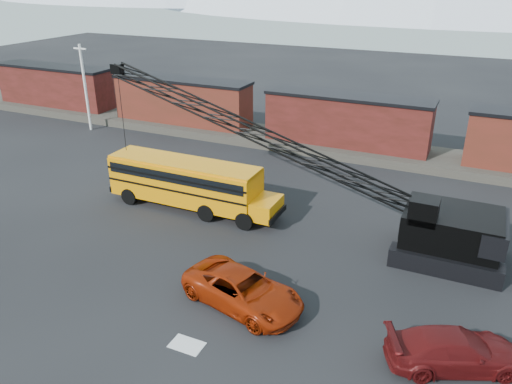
# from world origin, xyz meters

# --- Properties ---
(ground) EXTENTS (160.00, 160.00, 0.00)m
(ground) POSITION_xyz_m (0.00, 0.00, 0.00)
(ground) COLOR black
(ground) RESTS_ON ground
(gravel_berm) EXTENTS (120.00, 5.00, 0.70)m
(gravel_berm) POSITION_xyz_m (0.00, 22.00, 0.35)
(gravel_berm) COLOR #47433A
(gravel_berm) RESTS_ON ground
(boxcar_west_far) EXTENTS (13.70, 3.10, 4.17)m
(boxcar_west_far) POSITION_xyz_m (-32.00, 22.00, 2.76)
(boxcar_west_far) COLOR #571A18
(boxcar_west_far) RESTS_ON gravel_berm
(boxcar_west_near) EXTENTS (13.70, 3.10, 4.17)m
(boxcar_west_near) POSITION_xyz_m (-16.00, 22.00, 2.76)
(boxcar_west_near) COLOR #461E14
(boxcar_west_near) RESTS_ON gravel_berm
(boxcar_mid) EXTENTS (13.70, 3.10, 4.17)m
(boxcar_mid) POSITION_xyz_m (0.00, 22.00, 2.76)
(boxcar_mid) COLOR #571A18
(boxcar_mid) RESTS_ON gravel_berm
(utility_pole) EXTENTS (1.40, 0.24, 8.00)m
(utility_pole) POSITION_xyz_m (-24.00, 18.00, 4.15)
(utility_pole) COLOR silver
(utility_pole) RESTS_ON ground
(snow_patch) EXTENTS (1.40, 0.90, 0.02)m
(snow_patch) POSITION_xyz_m (0.50, -4.00, 0.01)
(snow_patch) COLOR silver
(snow_patch) RESTS_ON ground
(school_bus) EXTENTS (11.65, 2.65, 3.19)m
(school_bus) POSITION_xyz_m (-6.16, 7.18, 1.79)
(school_bus) COLOR orange
(school_bus) RESTS_ON ground
(red_pickup) EXTENTS (6.38, 4.11, 1.64)m
(red_pickup) POSITION_xyz_m (1.42, -0.57, 0.82)
(red_pickup) COLOR #902106
(red_pickup) RESTS_ON ground
(maroon_suv) EXTENTS (5.67, 4.15, 1.53)m
(maroon_suv) POSITION_xyz_m (10.56, -0.64, 0.76)
(maroon_suv) COLOR #510E0F
(maroon_suv) RESTS_ON ground
(crawler_crane) EXTENTS (23.91, 4.20, 9.03)m
(crawler_crane) POSITION_xyz_m (0.44, 7.62, 4.79)
(crawler_crane) COLOR black
(crawler_crane) RESTS_ON ground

